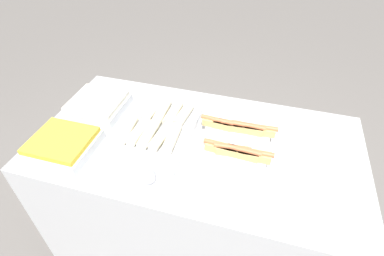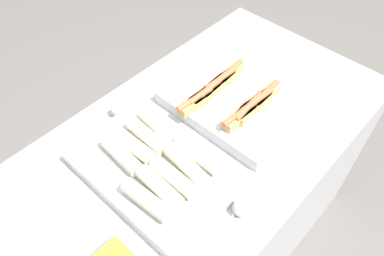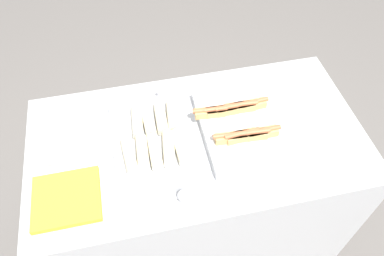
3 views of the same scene
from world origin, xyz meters
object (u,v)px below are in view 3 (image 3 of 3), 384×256
Objects in this scene: tray_side_back at (67,139)px; tray_wraps at (154,141)px; tray_hotdogs at (236,126)px; tray_side_front at (68,202)px; serving_spoon_far at (159,94)px; serving_spoon_near at (181,197)px.

tray_wraps is at bearing -13.97° from tray_side_back.
tray_hotdogs is at bearing 0.68° from tray_wraps.
tray_wraps is at bearing 30.71° from tray_side_front.
tray_wraps is 0.31m from serving_spoon_far.
serving_spoon_far is at bearing 136.92° from tray_hotdogs.
tray_hotdogs reaches higher than tray_side_front.
serving_spoon_near and serving_spoon_far have the same top height.
tray_hotdogs is 1.69× the size of tray_side_back.
tray_hotdogs is 0.93× the size of tray_wraps.
serving_spoon_far is (0.07, 0.30, -0.02)m from tray_wraps.
tray_side_front is (-0.38, -0.23, -0.00)m from tray_wraps.
tray_hotdogs is at bearing 16.74° from tray_side_front.
tray_hotdogs and tray_wraps have the same top height.
tray_side_front is 0.69m from serving_spoon_far.
tray_side_back is at bearing 173.30° from tray_hotdogs.
tray_wraps is 1.82× the size of tray_side_front.
serving_spoon_far is (0.45, 0.52, -0.01)m from tray_side_front.
tray_side_back is 0.59m from serving_spoon_near.
tray_side_front is 1.10× the size of serving_spoon_far.
serving_spoon_near is at bearing -90.62° from serving_spoon_far.
tray_hotdogs is 1.87× the size of serving_spoon_far.
tray_side_back is at bearing 138.85° from serving_spoon_near.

